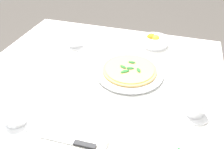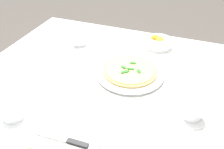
{
  "view_description": "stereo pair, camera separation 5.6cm",
  "coord_description": "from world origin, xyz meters",
  "px_view_note": "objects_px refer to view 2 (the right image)",
  "views": [
    {
      "loc": [
        -0.32,
        0.79,
        1.4
      ],
      "look_at": [
        -0.07,
        -0.06,
        0.75
      ],
      "focal_mm": 37.87,
      "sensor_mm": 36.0,
      "label": 1
    },
    {
      "loc": [
        -0.38,
        0.77,
        1.4
      ],
      "look_at": [
        -0.07,
        -0.06,
        0.75
      ],
      "focal_mm": 37.87,
      "sensor_mm": 36.0,
      "label": 2
    }
  ],
  "objects_px": {
    "coffee_cup_right_edge": "(79,41)",
    "coffee_cup_near_left": "(13,113)",
    "pizza_plate": "(130,72)",
    "napkin_folded": "(65,142)",
    "pizza": "(130,70)",
    "citrus_bowl": "(158,42)",
    "dinner_knife": "(64,139)",
    "coffee_cup_far_left": "(192,111)"
  },
  "relations": [
    {
      "from": "coffee_cup_right_edge",
      "to": "coffee_cup_near_left",
      "type": "bearing_deg",
      "value": 92.52
    },
    {
      "from": "pizza_plate",
      "to": "coffee_cup_right_edge",
      "type": "bearing_deg",
      "value": -25.63
    },
    {
      "from": "pizza_plate",
      "to": "napkin_folded",
      "type": "height_order",
      "value": "napkin_folded"
    },
    {
      "from": "pizza",
      "to": "coffee_cup_near_left",
      "type": "xyz_separation_m",
      "value": [
        0.33,
        0.42,
        0.0
      ]
    },
    {
      "from": "napkin_folded",
      "to": "citrus_bowl",
      "type": "height_order",
      "value": "citrus_bowl"
    },
    {
      "from": "napkin_folded",
      "to": "dinner_knife",
      "type": "relative_size",
      "value": 1.17
    },
    {
      "from": "dinner_knife",
      "to": "citrus_bowl",
      "type": "distance_m",
      "value": 0.8
    },
    {
      "from": "coffee_cup_far_left",
      "to": "napkin_folded",
      "type": "relative_size",
      "value": 0.57
    },
    {
      "from": "coffee_cup_near_left",
      "to": "napkin_folded",
      "type": "bearing_deg",
      "value": 171.18
    },
    {
      "from": "coffee_cup_near_left",
      "to": "coffee_cup_right_edge",
      "type": "bearing_deg",
      "value": -87.48
    },
    {
      "from": "dinner_knife",
      "to": "coffee_cup_far_left",
      "type": "bearing_deg",
      "value": -146.17
    },
    {
      "from": "pizza_plate",
      "to": "coffee_cup_far_left",
      "type": "relative_size",
      "value": 2.48
    },
    {
      "from": "coffee_cup_near_left",
      "to": "dinner_knife",
      "type": "height_order",
      "value": "coffee_cup_near_left"
    },
    {
      "from": "pizza",
      "to": "dinner_knife",
      "type": "bearing_deg",
      "value": 78.91
    },
    {
      "from": "pizza",
      "to": "coffee_cup_near_left",
      "type": "height_order",
      "value": "coffee_cup_near_left"
    },
    {
      "from": "pizza_plate",
      "to": "coffee_cup_near_left",
      "type": "distance_m",
      "value": 0.54
    },
    {
      "from": "citrus_bowl",
      "to": "pizza",
      "type": "bearing_deg",
      "value": 77.82
    },
    {
      "from": "coffee_cup_right_edge",
      "to": "dinner_knife",
      "type": "relative_size",
      "value": 0.66
    },
    {
      "from": "coffee_cup_near_left",
      "to": "pizza_plate",
      "type": "bearing_deg",
      "value": -127.79
    },
    {
      "from": "pizza",
      "to": "dinner_knife",
      "type": "height_order",
      "value": "pizza"
    },
    {
      "from": "pizza",
      "to": "coffee_cup_near_left",
      "type": "relative_size",
      "value": 1.98
    },
    {
      "from": "coffee_cup_near_left",
      "to": "napkin_folded",
      "type": "xyz_separation_m",
      "value": [
        -0.24,
        0.04,
        -0.02
      ]
    },
    {
      "from": "pizza",
      "to": "coffee_cup_right_edge",
      "type": "bearing_deg",
      "value": -25.65
    },
    {
      "from": "napkin_folded",
      "to": "dinner_knife",
      "type": "distance_m",
      "value": 0.01
    },
    {
      "from": "pizza",
      "to": "napkin_folded",
      "type": "bearing_deg",
      "value": 79.25
    },
    {
      "from": "pizza_plate",
      "to": "napkin_folded",
      "type": "distance_m",
      "value": 0.47
    },
    {
      "from": "napkin_folded",
      "to": "coffee_cup_right_edge",
      "type": "bearing_deg",
      "value": -62.61
    },
    {
      "from": "coffee_cup_near_left",
      "to": "citrus_bowl",
      "type": "height_order",
      "value": "citrus_bowl"
    },
    {
      "from": "dinner_knife",
      "to": "coffee_cup_right_edge",
      "type": "bearing_deg",
      "value": -69.14
    },
    {
      "from": "pizza_plate",
      "to": "coffee_cup_far_left",
      "type": "bearing_deg",
      "value": 148.43
    },
    {
      "from": "coffee_cup_right_edge",
      "to": "citrus_bowl",
      "type": "xyz_separation_m",
      "value": [
        -0.42,
        -0.15,
        -0.0
      ]
    },
    {
      "from": "pizza",
      "to": "dinner_knife",
      "type": "xyz_separation_m",
      "value": [
        0.09,
        0.46,
        -0.0
      ]
    },
    {
      "from": "coffee_cup_far_left",
      "to": "coffee_cup_near_left",
      "type": "distance_m",
      "value": 0.67
    },
    {
      "from": "coffee_cup_right_edge",
      "to": "citrus_bowl",
      "type": "height_order",
      "value": "coffee_cup_right_edge"
    },
    {
      "from": "coffee_cup_far_left",
      "to": "dinner_knife",
      "type": "bearing_deg",
      "value": 35.68
    },
    {
      "from": "citrus_bowl",
      "to": "napkin_folded",
      "type": "bearing_deg",
      "value": 78.66
    },
    {
      "from": "pizza",
      "to": "napkin_folded",
      "type": "xyz_separation_m",
      "value": [
        0.09,
        0.46,
        -0.01
      ]
    },
    {
      "from": "pizza",
      "to": "citrus_bowl",
      "type": "relative_size",
      "value": 1.72
    },
    {
      "from": "pizza",
      "to": "napkin_folded",
      "type": "height_order",
      "value": "pizza"
    },
    {
      "from": "coffee_cup_far_left",
      "to": "napkin_folded",
      "type": "xyz_separation_m",
      "value": [
        0.39,
        0.28,
        -0.02
      ]
    },
    {
      "from": "citrus_bowl",
      "to": "coffee_cup_far_left",
      "type": "bearing_deg",
      "value": 114.64
    },
    {
      "from": "pizza_plate",
      "to": "napkin_folded",
      "type": "xyz_separation_m",
      "value": [
        0.09,
        0.46,
        -0.0
      ]
    }
  ]
}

